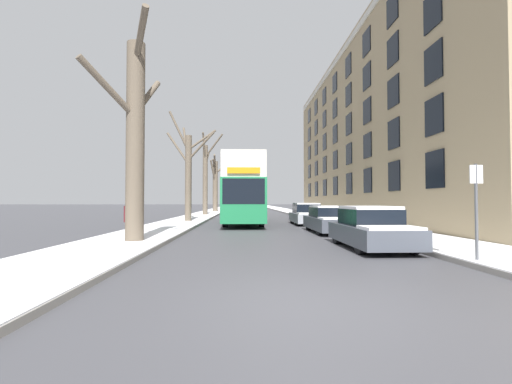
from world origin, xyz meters
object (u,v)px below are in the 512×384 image
at_px(parked_car_0, 371,229).
at_px(pedestrian_left_sidewalk, 128,219).
at_px(bare_tree_left_1, 188,171).
at_px(oncoming_van, 231,203).
at_px(bare_tree_left_0, 135,136).
at_px(parked_car_2, 306,215).
at_px(parked_car_1, 328,220).
at_px(street_sign_post, 476,207).
at_px(bare_tree_left_3, 215,183).
at_px(double_decker_bus, 243,188).
at_px(bare_tree_left_2, 206,177).

height_order(parked_car_0, pedestrian_left_sidewalk, pedestrian_left_sidewalk).
relative_size(bare_tree_left_1, oncoming_van, 1.64).
xyz_separation_m(bare_tree_left_0, parked_car_2, (8.07, 10.30, -3.21)).
xyz_separation_m(parked_car_1, street_sign_post, (1.35, -8.83, 0.79)).
relative_size(bare_tree_left_1, pedestrian_left_sidewalk, 5.09).
height_order(bare_tree_left_3, street_sign_post, bare_tree_left_3).
distance_m(oncoming_van, pedestrian_left_sidewalk, 23.05).
bearing_deg(bare_tree_left_1, pedestrian_left_sidewalk, -93.08).
distance_m(double_decker_bus, pedestrian_left_sidewalk, 11.45).
relative_size(oncoming_van, street_sign_post, 1.99).
distance_m(double_decker_bus, parked_car_0, 13.65).
bearing_deg(parked_car_1, parked_car_0, -90.00).
bearing_deg(street_sign_post, pedestrian_left_sidewalk, 150.69).
bearing_deg(parked_car_1, pedestrian_left_sidewalk, -159.93).
height_order(parked_car_1, street_sign_post, street_sign_post).
xyz_separation_m(bare_tree_left_2, bare_tree_left_3, (0.05, 12.15, 0.02)).
height_order(oncoming_van, pedestrian_left_sidewalk, oncoming_van).
distance_m(bare_tree_left_3, parked_car_2, 26.98).
relative_size(bare_tree_left_2, parked_car_2, 2.08).
height_order(bare_tree_left_2, oncoming_van, bare_tree_left_2).
relative_size(bare_tree_left_0, bare_tree_left_3, 0.99).
bearing_deg(parked_car_1, street_sign_post, -81.30).
distance_m(bare_tree_left_0, oncoming_van, 24.40).
distance_m(bare_tree_left_1, oncoming_van, 12.41).
relative_size(bare_tree_left_1, bare_tree_left_3, 1.02).
relative_size(bare_tree_left_3, oncoming_van, 1.62).
xyz_separation_m(bare_tree_left_1, parked_car_0, (8.12, -13.40, -3.08)).
distance_m(parked_car_1, parked_car_2, 5.81).
distance_m(pedestrian_left_sidewalk, street_sign_post, 11.56).
xyz_separation_m(bare_tree_left_0, parked_car_1, (8.07, 4.49, -3.25)).
bearing_deg(bare_tree_left_1, bare_tree_left_3, 89.92).
relative_size(parked_car_0, parked_car_1, 0.91).
bearing_deg(parked_car_0, parked_car_2, 90.00).
height_order(bare_tree_left_0, parked_car_1, bare_tree_left_0).
bearing_deg(bare_tree_left_3, pedestrian_left_sidewalk, -91.03).
relative_size(parked_car_0, pedestrian_left_sidewalk, 2.63).
height_order(bare_tree_left_1, oncoming_van, bare_tree_left_1).
relative_size(bare_tree_left_1, double_decker_bus, 0.68).
bearing_deg(bare_tree_left_3, parked_car_1, -75.51).
height_order(pedestrian_left_sidewalk, street_sign_post, street_sign_post).
xyz_separation_m(bare_tree_left_2, double_decker_bus, (3.96, -11.95, -1.63)).
relative_size(bare_tree_left_0, pedestrian_left_sidewalk, 4.97).
bearing_deg(parked_car_1, bare_tree_left_2, 113.02).
relative_size(bare_tree_left_1, bare_tree_left_2, 0.93).
bearing_deg(double_decker_bus, parked_car_2, -18.63).
xyz_separation_m(bare_tree_left_0, bare_tree_left_1, (-0.05, 12.24, -0.15)).
distance_m(double_decker_bus, parked_car_2, 4.77).
xyz_separation_m(double_decker_bus, oncoming_van, (-1.29, 12.41, -1.13)).
relative_size(double_decker_bus, parked_car_0, 2.85).
distance_m(bare_tree_left_0, parked_car_2, 13.48).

